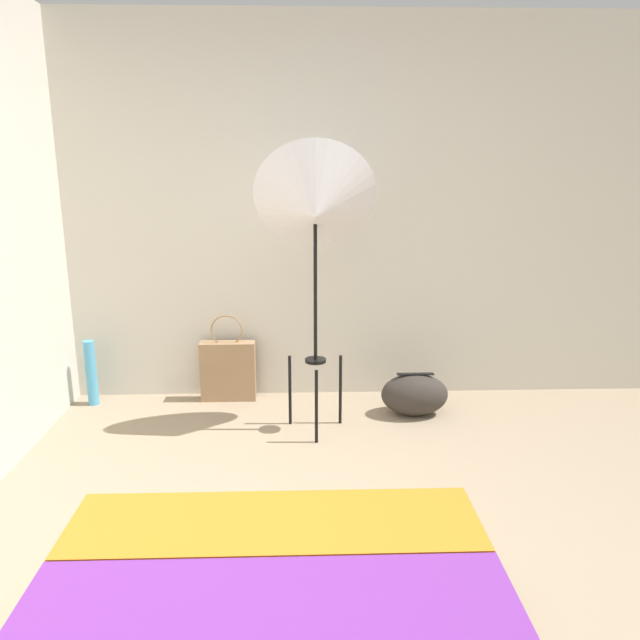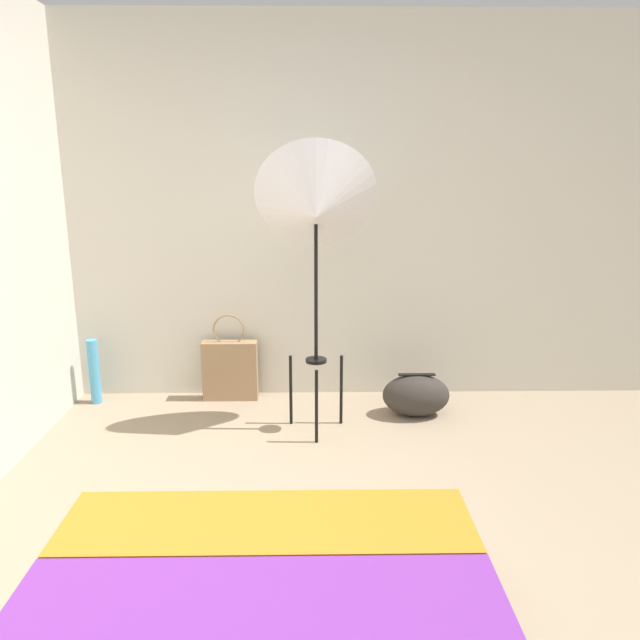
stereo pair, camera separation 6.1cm
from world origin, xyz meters
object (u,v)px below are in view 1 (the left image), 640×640
tote_bag (228,370)px  duffel_bag (414,394)px  photo_umbrella (315,207)px  paper_roll (91,373)px

tote_bag → duffel_bag: (1.27, -0.32, -0.08)m
tote_bag → photo_umbrella: bearing=-41.5°
photo_umbrella → tote_bag: bearing=138.5°
paper_roll → photo_umbrella: bearing=-17.1°
photo_umbrella → paper_roll: size_ratio=3.87×
photo_umbrella → paper_roll: photo_umbrella is taller
paper_roll → duffel_bag: bearing=-6.6°
photo_umbrella → tote_bag: (-0.60, 0.53, -1.17)m
duffel_bag → paper_roll: (-2.21, 0.26, 0.09)m
tote_bag → duffel_bag: size_ratio=1.40×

